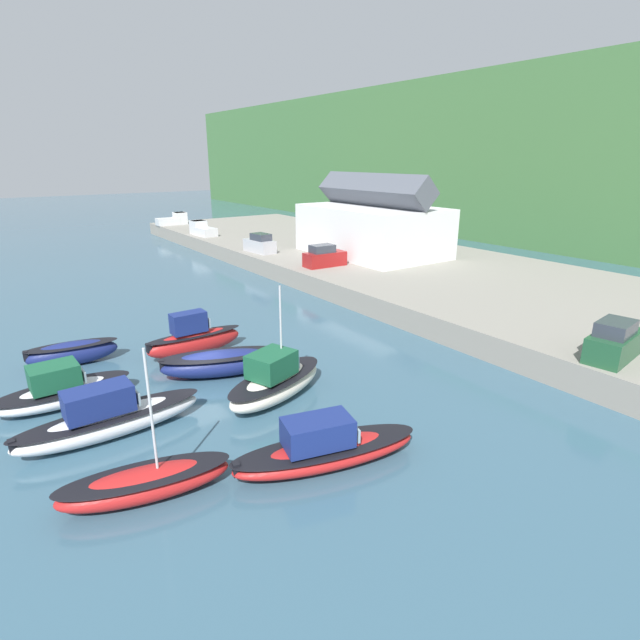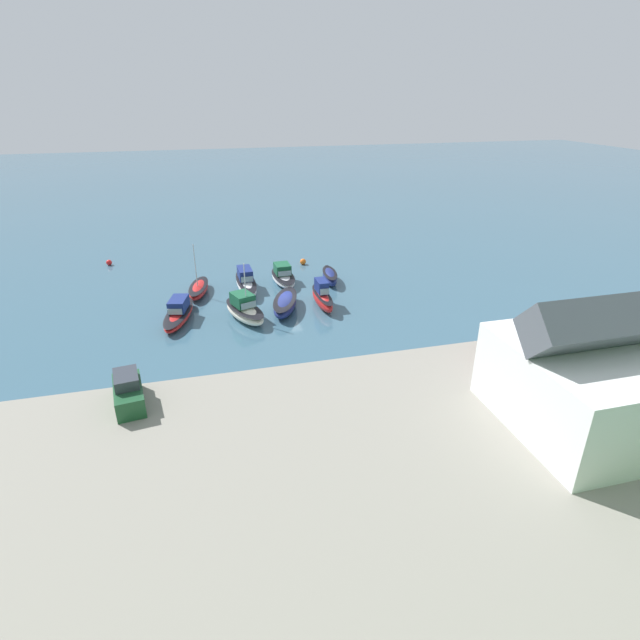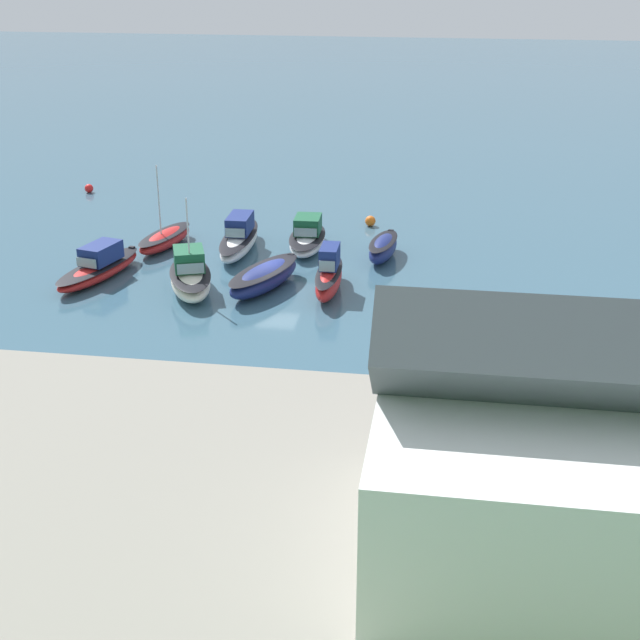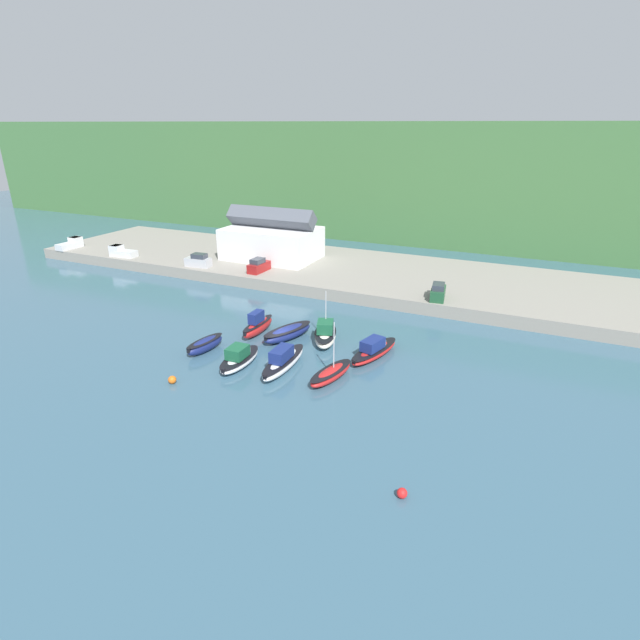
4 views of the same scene
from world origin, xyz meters
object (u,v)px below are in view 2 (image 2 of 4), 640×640
object	(u,v)px
parked_car_3	(515,350)
moored_boat_2	(244,310)
moored_boat_7	(199,289)
moored_boat_1	(285,303)
moored_boat_6	(246,282)
moored_boat_0	(322,297)
moored_boat_3	(179,313)
mooring_buoy_0	(303,262)
parked_car_0	(128,392)
parked_car_1	(613,327)
mooring_buoy_1	(109,263)
moored_boat_4	(330,276)
moored_boat_5	(283,276)

from	to	relation	value
parked_car_3	moored_boat_2	bearing A→B (deg)	-39.20
moored_boat_2	moored_boat_7	world-z (taller)	moored_boat_2
moored_boat_1	moored_boat_6	xyz separation A→B (m)	(3.24, -7.00, 0.11)
moored_boat_0	moored_boat_2	xyz separation A→B (m)	(8.33, 1.16, -0.09)
moored_boat_2	moored_boat_6	bearing A→B (deg)	-117.86
moored_boat_2	moored_boat_7	size ratio (longest dim) A/B	1.08
moored_boat_3	mooring_buoy_0	xyz separation A→B (m)	(-15.79, -13.84, -0.37)
moored_boat_1	mooring_buoy_0	xyz separation A→B (m)	(-5.08, -14.18, -0.38)
moored_boat_1	mooring_buoy_0	world-z (taller)	moored_boat_1
parked_car_0	moored_boat_1	bearing A→B (deg)	-137.77
moored_boat_7	mooring_buoy_0	bearing A→B (deg)	-140.57
parked_car_1	parked_car_3	world-z (taller)	same
moored_boat_3	mooring_buoy_1	distance (m)	21.83
mooring_buoy_0	parked_car_1	bearing A→B (deg)	123.34
moored_boat_7	mooring_buoy_1	world-z (taller)	moored_boat_7
moored_boat_6	parked_car_0	size ratio (longest dim) A/B	1.90
moored_boat_1	parked_car_1	bearing A→B (deg)	166.17
moored_boat_1	mooring_buoy_1	world-z (taller)	moored_boat_1
moored_boat_1	parked_car_1	xyz separation A→B (m)	(-25.16, 16.33, 1.88)
moored_boat_3	parked_car_3	xyz separation A→B (m)	(-25.39, 18.21, 1.89)
moored_boat_1	parked_car_0	world-z (taller)	parked_car_0
moored_boat_1	parked_car_3	bearing A→B (deg)	148.58
moored_boat_3	moored_boat_7	bearing A→B (deg)	-94.14
moored_boat_7	mooring_buoy_1	size ratio (longest dim) A/B	9.05
mooring_buoy_0	moored_boat_1	bearing A→B (deg)	70.29
parked_car_0	parked_car_3	distance (m)	28.46
moored_boat_4	moored_boat_1	bearing A→B (deg)	52.64
parked_car_3	mooring_buoy_0	bearing A→B (deg)	-71.07
parked_car_3	mooring_buoy_1	world-z (taller)	parked_car_3
moored_boat_5	mooring_buoy_0	xyz separation A→B (m)	(-3.78, -5.98, -0.40)
moored_boat_2	moored_boat_4	world-z (taller)	moored_boat_2
moored_boat_4	moored_boat_3	bearing A→B (deg)	27.51
moored_boat_7	moored_boat_4	bearing A→B (deg)	-169.11
moored_boat_7	parked_car_3	size ratio (longest dim) A/B	1.54
moored_boat_3	parked_car_3	size ratio (longest dim) A/B	1.95
moored_boat_7	parked_car_0	world-z (taller)	moored_boat_7
parked_car_0	parked_car_3	bearing A→B (deg)	169.35
moored_boat_0	parked_car_3	size ratio (longest dim) A/B	1.48
moored_boat_0	moored_boat_7	distance (m)	14.30
mooring_buoy_0	moored_boat_2	bearing A→B (deg)	58.27
mooring_buoy_0	moored_boat_4	bearing A→B (deg)	102.23
moored_boat_0	moored_boat_5	size ratio (longest dim) A/B	0.95
moored_boat_5	moored_boat_4	bearing A→B (deg)	163.06
moored_boat_1	moored_boat_7	world-z (taller)	moored_boat_7
moored_boat_3	parked_car_0	size ratio (longest dim) A/B	1.89
moored_boat_5	mooring_buoy_1	world-z (taller)	moored_boat_5
parked_car_1	parked_car_0	bearing A→B (deg)	-94.78
moored_boat_4	parked_car_0	world-z (taller)	parked_car_0
moored_boat_3	moored_boat_5	bearing A→B (deg)	-132.87
moored_boat_2	mooring_buoy_0	distance (m)	17.93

